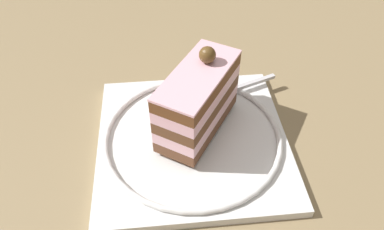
% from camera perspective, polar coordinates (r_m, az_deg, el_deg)
% --- Properties ---
extents(ground_plane, '(2.40, 2.40, 0.00)m').
position_cam_1_polar(ground_plane, '(0.46, -3.03, -5.16)').
color(ground_plane, '#887350').
extents(dessert_plate, '(0.28, 0.28, 0.02)m').
position_cam_1_polar(dessert_plate, '(0.46, 0.00, -3.49)').
color(dessert_plate, silver).
rests_on(dessert_plate, ground_plane).
extents(cake_slice, '(0.13, 0.13, 0.10)m').
position_cam_1_polar(cake_slice, '(0.44, 0.91, 2.32)').
color(cake_slice, brown).
rests_on(cake_slice, dessert_plate).
extents(fork, '(0.12, 0.03, 0.00)m').
position_cam_1_polar(fork, '(0.52, 6.79, 4.08)').
color(fork, silver).
rests_on(fork, dessert_plate).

